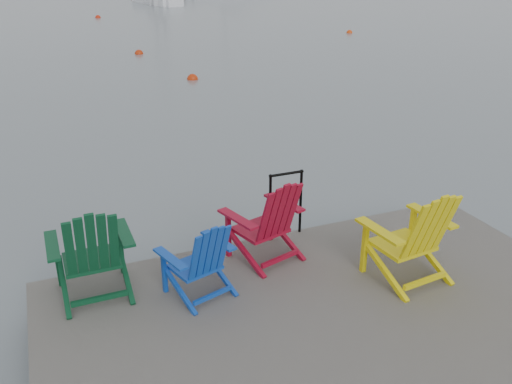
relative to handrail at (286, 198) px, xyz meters
name	(u,v)px	position (x,y,z in m)	size (l,w,h in m)	color
dock	(369,365)	(-0.25, -2.45, -0.69)	(6.00, 5.00, 1.40)	#2E2B29
handrail	(286,198)	(0.00, 0.00, 0.00)	(0.48, 0.04, 0.90)	black
chair_green	(91,251)	(-2.52, -0.50, 0.02)	(0.89, 0.83, 1.11)	#0B3F23
chair_blue	(201,258)	(-1.44, -0.92, -0.08)	(0.86, 0.82, 0.91)	#1142B0
chair_red	(268,219)	(-0.46, -0.49, 0.00)	(1.00, 0.95, 1.07)	maroon
chair_yellow	(414,234)	(0.87, -1.52, 0.04)	(0.99, 0.93, 1.15)	yellow
buoy_a	(193,79)	(2.22, 12.28, -1.04)	(0.38, 0.38, 0.38)	red
buoy_b	(139,54)	(1.52, 18.18, -1.04)	(0.37, 0.37, 0.37)	#BC2C0B
buoy_c	(349,33)	(13.54, 20.65, -1.04)	(0.32, 0.32, 0.32)	#E1410D
buoy_d	(98,18)	(1.76, 33.77, -1.04)	(0.37, 0.37, 0.37)	red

